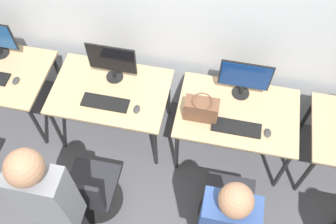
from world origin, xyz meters
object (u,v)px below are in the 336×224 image
Objects in this scene: mouse_far_left at (16,81)px; mouse_right at (268,133)px; monitor_left at (112,61)px; mouse_left at (137,109)px; person_left at (54,207)px; monitor_right at (245,78)px; keyboard_left at (105,103)px; keyboard_right at (236,127)px; handbag at (201,109)px; office_chair_right at (227,207)px; office_chair_left at (91,192)px.

mouse_far_left and mouse_right have the same top height.
mouse_left is at bearing -47.48° from monitor_left.
monitor_left is at bearing 132.52° from mouse_left.
monitor_left is at bearing 89.61° from person_left.
monitor_left is 1.21m from monitor_right.
keyboard_left is 1.00× the size of keyboard_right.
mouse_far_left is 0.21× the size of keyboard_right.
office_chair_right is at bearing -60.94° from handbag.
keyboard_right is 0.35m from handbag.
mouse_left is 0.30× the size of handbag.
office_chair_left is 9.62× the size of mouse_right.
mouse_far_left is at bearing 176.03° from mouse_left.
monitor_right is at bearing 92.14° from office_chair_right.
office_chair_right is at bearing -32.74° from mouse_left.
handbag reaches higher than office_chair_right.
mouse_far_left is 0.10× the size of office_chair_left.
mouse_right reaches higher than keyboard_left.
keyboard_left is 0.30m from mouse_left.
keyboard_left is (0.00, -0.32, -0.22)m from monitor_left.
mouse_far_left is 0.20× the size of monitor_left.
person_left is 1.45m from handbag.
keyboard_left is 0.25× the size of person_left.
office_chair_left is (0.94, -0.80, -0.38)m from mouse_far_left.
monitor_left is at bearing 15.07° from mouse_far_left.
keyboard_left is at bearing 179.01° from keyboard_right.
mouse_left is 1.01m from monitor_right.
mouse_right is (1.50, 1.07, -0.24)m from person_left.
mouse_far_left is 0.30× the size of handbag.
handbag is (0.88, 0.04, 0.11)m from keyboard_left.
keyboard_left is 1.29m from monitor_right.
person_left reaches higher than monitor_right.
keyboard_left is 1.49m from mouse_right.
mouse_right is (1.18, -0.01, 0.00)m from mouse_left.
person_left reaches higher than monitor_left.
keyboard_left is 0.51× the size of office_chair_right.
monitor_right is (1.18, 1.09, 0.59)m from office_chair_left.
mouse_right is (0.27, -0.39, -0.22)m from monitor_right.
person_left is (-0.31, -1.08, 0.24)m from mouse_left.
mouse_left is at bearing -157.22° from monitor_right.
mouse_left is at bearing 69.26° from office_chair_left.
mouse_far_left is at bearing -164.93° from monitor_left.
monitor_left reaches higher than keyboard_left.
keyboard_right is at bearing -10.10° from handbag.
office_chair_left is at bearing -137.98° from handbag.
handbag is at bearing 174.06° from mouse_right.
mouse_right is (1.45, 0.70, 0.38)m from office_chair_left.
office_chair_right is at bearing -17.78° from mouse_far_left.
keyboard_right is 0.51× the size of office_chair_right.
mouse_left is 1.15m from person_left.
person_left is (-0.01, -1.09, 0.25)m from keyboard_left.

